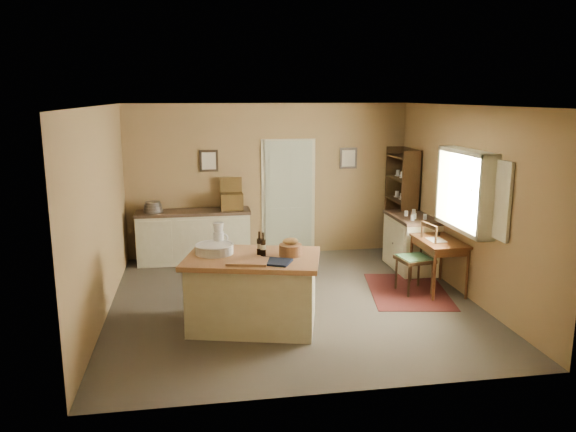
% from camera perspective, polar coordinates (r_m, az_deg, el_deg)
% --- Properties ---
extents(ground, '(5.00, 5.00, 0.00)m').
position_cam_1_polar(ground, '(7.96, 0.49, -8.69)').
color(ground, brown).
rests_on(ground, ground).
extents(wall_back, '(5.00, 0.10, 2.70)m').
position_cam_1_polar(wall_back, '(10.02, -1.96, 3.65)').
color(wall_back, olive).
rests_on(wall_back, ground).
extents(wall_front, '(5.00, 0.10, 2.70)m').
position_cam_1_polar(wall_front, '(5.21, 5.27, -4.42)').
color(wall_front, olive).
rests_on(wall_front, ground).
extents(wall_left, '(0.10, 5.00, 2.70)m').
position_cam_1_polar(wall_left, '(7.57, -18.47, 0.24)').
color(wall_left, olive).
rests_on(wall_left, ground).
extents(wall_right, '(0.10, 5.00, 2.70)m').
position_cam_1_polar(wall_right, '(8.38, 17.61, 1.40)').
color(wall_right, olive).
rests_on(wall_right, ground).
extents(ceiling, '(5.00, 5.00, 0.00)m').
position_cam_1_polar(ceiling, '(7.44, 0.53, 11.15)').
color(ceiling, silver).
rests_on(ceiling, wall_back).
extents(door, '(0.97, 0.06, 2.11)m').
position_cam_1_polar(door, '(10.09, 0.04, 2.02)').
color(door, '#A9B092').
rests_on(door, ground).
extents(framed_prints, '(2.82, 0.02, 0.38)m').
position_cam_1_polar(framed_prints, '(9.98, -0.82, 5.76)').
color(framed_prints, black).
rests_on(framed_prints, ground).
extents(window, '(0.25, 1.99, 1.12)m').
position_cam_1_polar(window, '(8.13, 17.85, 2.51)').
color(window, beige).
rests_on(window, ground).
extents(work_island, '(1.83, 1.42, 1.20)m').
position_cam_1_polar(work_island, '(7.01, -3.64, -7.45)').
color(work_island, beige).
rests_on(work_island, ground).
extents(sideboard, '(1.94, 0.55, 1.18)m').
position_cam_1_polar(sideboard, '(9.81, -9.49, -1.87)').
color(sideboard, beige).
rests_on(sideboard, ground).
extents(rug, '(1.36, 1.77, 0.01)m').
position_cam_1_polar(rug, '(8.54, 12.08, -7.46)').
color(rug, '#55201B').
rests_on(rug, ground).
extents(writing_desk, '(0.57, 0.94, 0.82)m').
position_cam_1_polar(writing_desk, '(8.51, 15.10, -2.97)').
color(writing_desk, '#3C1F0E').
rests_on(writing_desk, ground).
extents(desk_chair, '(0.53, 0.53, 1.00)m').
position_cam_1_polar(desk_chair, '(8.38, 12.76, -4.31)').
color(desk_chair, black).
rests_on(desk_chair, ground).
extents(right_cabinet, '(0.63, 1.13, 0.99)m').
position_cam_1_polar(right_cabinet, '(9.51, 12.41, -2.59)').
color(right_cabinet, beige).
rests_on(right_cabinet, ground).
extents(shelving_unit, '(0.33, 0.87, 1.93)m').
position_cam_1_polar(shelving_unit, '(10.18, 11.67, 1.32)').
color(shelving_unit, black).
rests_on(shelving_unit, ground).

